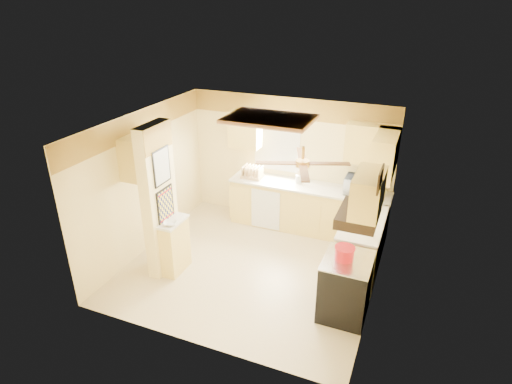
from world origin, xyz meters
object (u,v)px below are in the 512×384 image
at_px(stove, 345,286).
at_px(microwave, 361,186).
at_px(dutch_oven, 344,253).
at_px(kettle, 364,225).
at_px(bowl, 170,223).

height_order(stove, microwave, microwave).
height_order(dutch_oven, kettle, kettle).
height_order(stove, dutch_oven, dutch_oven).
distance_m(stove, kettle, 1.00).
xyz_separation_m(stove, kettle, (0.06, 0.82, 0.58)).
distance_m(bowl, kettle, 2.98).
height_order(bowl, kettle, kettle).
xyz_separation_m(bowl, dutch_oven, (2.70, 0.12, 0.05)).
bearing_deg(bowl, kettle, 18.50).
bearing_deg(dutch_oven, bowl, -177.52).
bearing_deg(bowl, stove, 2.65).
distance_m(bowl, dutch_oven, 2.71).
bearing_deg(stove, dutch_oven, -169.06).
distance_m(stove, dutch_oven, 0.55).
xyz_separation_m(bowl, kettle, (2.83, 0.95, 0.07)).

